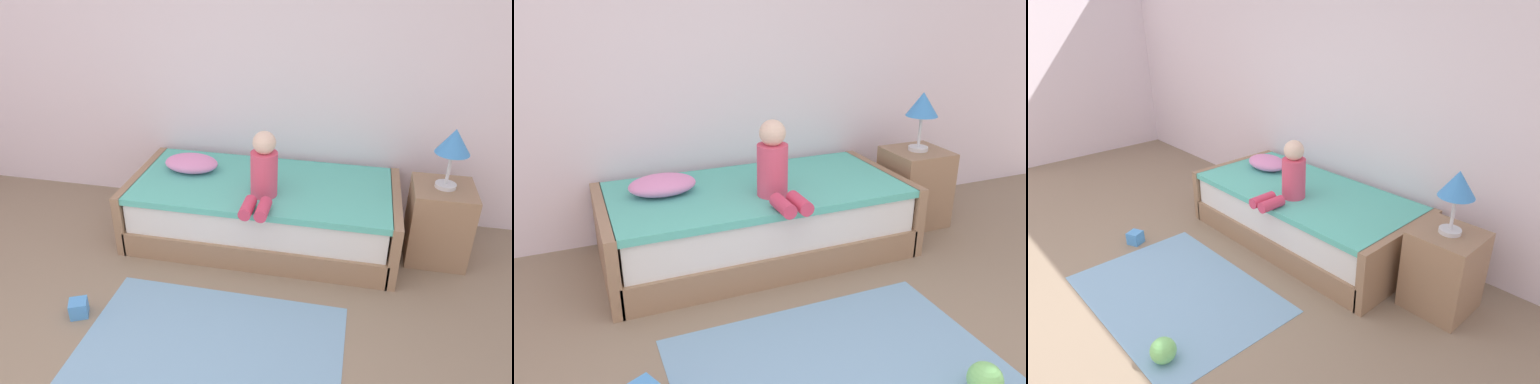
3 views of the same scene
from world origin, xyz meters
The scene contains 8 objects.
wall_rear centered at (0.00, 2.60, 1.45)m, with size 7.20×0.10×2.90m, color white.
bed centered at (0.25, 2.00, 0.25)m, with size 2.11×1.00×0.50m.
nightstand centered at (1.60, 2.02, 0.30)m, with size 0.44×0.44×0.60m, color #997556.
table_lamp centered at (1.60, 2.02, 0.94)m, with size 0.24×0.24×0.45m.
child_figure centered at (0.30, 1.77, 0.70)m, with size 0.20×0.51×0.50m.
pillow centered at (-0.36, 2.10, 0.56)m, with size 0.44×0.30×0.13m, color #EA8CC6.
toy_ball centered at (0.72, 0.29, 0.08)m, with size 0.16×0.16×0.16m, color #7FD872.
area_rug centered at (0.19, 0.70, 0.00)m, with size 1.60×1.10×0.01m, color #7AA8CC.
Camera 2 is at (-0.90, -1.07, 1.73)m, focal length 35.93 mm.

